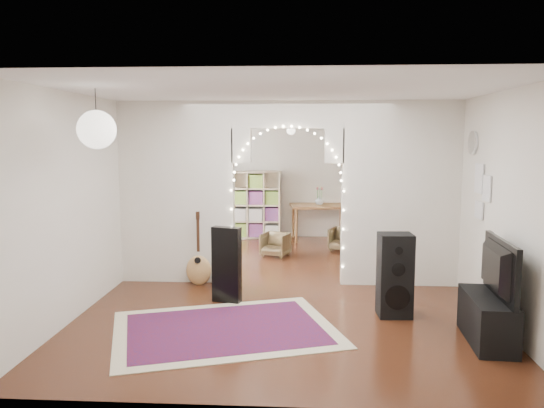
# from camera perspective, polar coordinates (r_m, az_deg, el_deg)

# --- Properties ---
(floor) EXTENTS (7.50, 7.50, 0.00)m
(floor) POSITION_cam_1_polar(r_m,az_deg,el_deg) (8.10, 1.64, -8.38)
(floor) COLOR black
(floor) RESTS_ON ground
(ceiling) EXTENTS (5.00, 7.50, 0.02)m
(ceiling) POSITION_cam_1_polar(r_m,az_deg,el_deg) (7.82, 1.71, 11.05)
(ceiling) COLOR white
(ceiling) RESTS_ON wall_back
(wall_back) EXTENTS (5.00, 0.02, 2.70)m
(wall_back) POSITION_cam_1_polar(r_m,az_deg,el_deg) (11.58, 2.24, 3.10)
(wall_back) COLOR silver
(wall_back) RESTS_ON floor
(wall_front) EXTENTS (5.00, 0.02, 2.70)m
(wall_front) POSITION_cam_1_polar(r_m,az_deg,el_deg) (4.14, 0.07, -4.24)
(wall_front) COLOR silver
(wall_front) RESTS_ON floor
(wall_left) EXTENTS (0.02, 7.50, 2.70)m
(wall_left) POSITION_cam_1_polar(r_m,az_deg,el_deg) (8.31, -15.84, 1.23)
(wall_left) COLOR silver
(wall_left) RESTS_ON floor
(wall_right) EXTENTS (0.02, 7.50, 2.70)m
(wall_right) POSITION_cam_1_polar(r_m,az_deg,el_deg) (8.16, 19.50, 0.99)
(wall_right) COLOR silver
(wall_right) RESTS_ON floor
(divider_wall) EXTENTS (5.00, 0.20, 2.70)m
(divider_wall) POSITION_cam_1_polar(r_m,az_deg,el_deg) (7.84, 1.67, 1.71)
(divider_wall) COLOR silver
(divider_wall) RESTS_ON floor
(fairy_lights) EXTENTS (1.64, 0.04, 1.60)m
(fairy_lights) POSITION_cam_1_polar(r_m,az_deg,el_deg) (7.70, 1.65, 2.55)
(fairy_lights) COLOR #FFEABF
(fairy_lights) RESTS_ON divider_wall
(window) EXTENTS (0.04, 1.20, 1.40)m
(window) POSITION_cam_1_polar(r_m,az_deg,el_deg) (10.00, -12.32, 3.16)
(window) COLOR white
(window) RESTS_ON wall_left
(wall_clock) EXTENTS (0.03, 0.31, 0.31)m
(wall_clock) POSITION_cam_1_polar(r_m,az_deg,el_deg) (7.54, 20.85, 6.18)
(wall_clock) COLOR white
(wall_clock) RESTS_ON wall_right
(picture_frames) EXTENTS (0.02, 0.50, 0.70)m
(picture_frames) POSITION_cam_1_polar(r_m,az_deg,el_deg) (7.19, 21.59, 1.32)
(picture_frames) COLOR white
(picture_frames) RESTS_ON wall_right
(paper_lantern) EXTENTS (0.40, 0.40, 0.40)m
(paper_lantern) POSITION_cam_1_polar(r_m,az_deg,el_deg) (5.81, -18.34, 7.61)
(paper_lantern) COLOR white
(paper_lantern) RESTS_ON ceiling
(ceiling_fan) EXTENTS (1.10, 1.10, 0.30)m
(ceiling_fan) POSITION_cam_1_polar(r_m,az_deg,el_deg) (9.80, 2.06, 8.51)
(ceiling_fan) COLOR #B39A3B
(ceiling_fan) RESTS_ON ceiling
(area_rug) EXTENTS (2.90, 2.51, 0.02)m
(area_rug) POSITION_cam_1_polar(r_m,az_deg,el_deg) (6.21, -5.09, -13.23)
(area_rug) COLOR maroon
(area_rug) RESTS_ON floor
(guitar_case) EXTENTS (0.41, 0.24, 1.01)m
(guitar_case) POSITION_cam_1_polar(r_m,az_deg,el_deg) (7.04, -4.90, -6.54)
(guitar_case) COLOR black
(guitar_case) RESTS_ON floor
(acoustic_guitar) EXTENTS (0.39, 0.18, 0.93)m
(acoustic_guitar) POSITION_cam_1_polar(r_m,az_deg,el_deg) (7.90, -7.92, -5.80)
(acoustic_guitar) COLOR #BC7E4B
(acoustic_guitar) RESTS_ON floor
(tabby_cat) EXTENTS (0.25, 0.56, 0.37)m
(tabby_cat) POSITION_cam_1_polar(r_m,az_deg,el_deg) (7.88, -5.40, -7.69)
(tabby_cat) COLOR brown
(tabby_cat) RESTS_ON floor
(floor_speaker) EXTENTS (0.41, 0.37, 1.02)m
(floor_speaker) POSITION_cam_1_polar(r_m,az_deg,el_deg) (6.65, 13.08, -7.48)
(floor_speaker) COLOR black
(floor_speaker) RESTS_ON floor
(media_console) EXTENTS (0.46, 1.02, 0.50)m
(media_console) POSITION_cam_1_polar(r_m,az_deg,el_deg) (6.20, 22.15, -11.41)
(media_console) COLOR black
(media_console) RESTS_ON floor
(tv) EXTENTS (0.21, 1.08, 0.62)m
(tv) POSITION_cam_1_polar(r_m,az_deg,el_deg) (6.05, 22.40, -6.37)
(tv) COLOR black
(tv) RESTS_ON media_console
(bookcase) EXTENTS (1.45, 0.85, 1.46)m
(bookcase) POSITION_cam_1_polar(r_m,az_deg,el_deg) (11.45, -2.62, -0.07)
(bookcase) COLOR #BEAE8A
(bookcase) RESTS_ON floor
(dining_table) EXTENTS (1.29, 0.94, 0.76)m
(dining_table) POSITION_cam_1_polar(r_m,az_deg,el_deg) (11.28, 5.10, -0.45)
(dining_table) COLOR brown
(dining_table) RESTS_ON floor
(flower_vase) EXTENTS (0.20, 0.20, 0.19)m
(flower_vase) POSITION_cam_1_polar(r_m,az_deg,el_deg) (11.26, 5.11, 0.41)
(flower_vase) COLOR silver
(flower_vase) RESTS_ON dining_table
(dining_chair_left) EXTENTS (0.59, 0.60, 0.43)m
(dining_chair_left) POSITION_cam_1_polar(r_m,az_deg,el_deg) (9.76, 0.36, -4.38)
(dining_chair_left) COLOR brown
(dining_chair_left) RESTS_ON floor
(dining_chair_right) EXTENTS (0.62, 0.63, 0.44)m
(dining_chair_right) POSITION_cam_1_polar(r_m,az_deg,el_deg) (10.33, 7.64, -3.77)
(dining_chair_right) COLOR brown
(dining_chair_right) RESTS_ON floor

